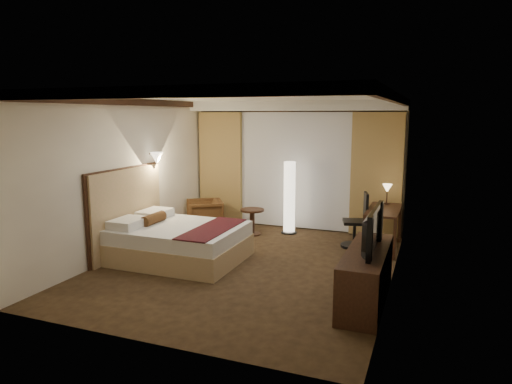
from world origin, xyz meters
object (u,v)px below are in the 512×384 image
at_px(bed, 180,243).
at_px(television, 366,225).
at_px(office_chair, 355,220).
at_px(side_table, 252,222).
at_px(armchair, 205,214).
at_px(desk, 383,229).
at_px(dresser, 366,276).
at_px(floor_lamp, 289,197).

bearing_deg(bed, television, -11.63).
bearing_deg(office_chair, side_table, 161.47).
relative_size(armchair, desk, 0.57).
distance_m(desk, dresser, 2.53).
height_order(side_table, dresser, dresser).
bearing_deg(television, side_table, 45.47).
xyz_separation_m(side_table, desk, (2.59, -0.09, 0.11)).
relative_size(armchair, office_chair, 0.71).
bearing_deg(desk, bed, -148.86).
xyz_separation_m(floor_lamp, television, (1.94, -3.00, 0.28)).
distance_m(bed, dresser, 3.23).
bearing_deg(office_chair, armchair, 164.19).
bearing_deg(dresser, floor_lamp, 123.30).
height_order(bed, armchair, armchair).
height_order(desk, dresser, desk).
relative_size(floor_lamp, television, 1.31).
bearing_deg(desk, dresser, -88.87).
bearing_deg(television, desk, 1.00).
height_order(desk, television, television).
bearing_deg(side_table, desk, -1.96).
relative_size(bed, television, 1.79).
xyz_separation_m(side_table, television, (2.61, -2.62, 0.77)).
distance_m(bed, floor_lamp, 2.68).
bearing_deg(armchair, side_table, 60.90).
xyz_separation_m(desk, dresser, (0.05, -2.53, -0.02)).
xyz_separation_m(bed, side_table, (0.53, 1.97, -0.03)).
distance_m(side_table, television, 3.77).
relative_size(bed, office_chair, 2.00).
distance_m(side_table, dresser, 3.72).
distance_m(bed, office_chair, 3.20).
relative_size(armchair, floor_lamp, 0.49).
relative_size(bed, side_table, 3.86).
xyz_separation_m(armchair, television, (3.66, -2.54, 0.67)).
height_order(floor_lamp, dresser, floor_lamp).
bearing_deg(dresser, television, -180.00).
bearing_deg(dresser, office_chair, 102.54).
xyz_separation_m(bed, television, (3.13, -0.65, 0.73)).
distance_m(bed, desk, 3.64).
height_order(office_chair, television, television).
height_order(side_table, desk, desk).
height_order(side_table, floor_lamp, floor_lamp).
bearing_deg(television, office_chair, 12.43).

